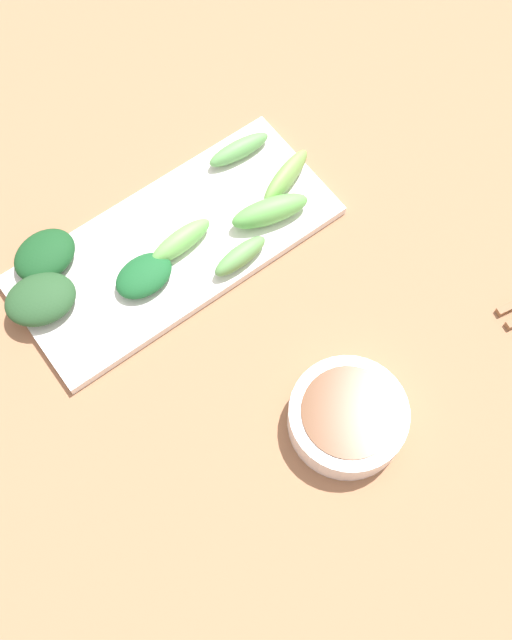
# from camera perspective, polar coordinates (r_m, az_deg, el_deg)

# --- Properties ---
(tabletop) EXTENTS (2.10, 2.10, 0.02)m
(tabletop) POSITION_cam_1_polar(r_m,az_deg,el_deg) (0.84, 0.12, -1.22)
(tabletop) COLOR #996A49
(tabletop) RESTS_ON ground
(sauce_bowl) EXTENTS (0.12, 0.12, 0.04)m
(sauce_bowl) POSITION_cam_1_polar(r_m,az_deg,el_deg) (0.79, 6.69, -7.03)
(sauce_bowl) COLOR white
(sauce_bowl) RESTS_ON tabletop
(serving_plate) EXTENTS (0.16, 0.36, 0.01)m
(serving_plate) POSITION_cam_1_polar(r_m,az_deg,el_deg) (0.88, -5.97, 5.43)
(serving_plate) COLOR white
(serving_plate) RESTS_ON tabletop
(broccoli_leafy_0) EXTENTS (0.08, 0.09, 0.03)m
(broccoli_leafy_0) POSITION_cam_1_polar(r_m,az_deg,el_deg) (0.85, -15.43, 1.47)
(broccoli_leafy_0) COLOR #264D28
(broccoli_leafy_0) RESTS_ON serving_plate
(broccoli_leafy_1) EXTENTS (0.07, 0.08, 0.03)m
(broccoli_leafy_1) POSITION_cam_1_polar(r_m,az_deg,el_deg) (0.87, -15.14, 4.59)
(broccoli_leafy_1) COLOR #174720
(broccoli_leafy_1) RESTS_ON serving_plate
(broccoli_stalk_2) EXTENTS (0.05, 0.09, 0.03)m
(broccoli_stalk_2) POSITION_cam_1_polar(r_m,az_deg,el_deg) (0.89, 2.18, 10.38)
(broccoli_stalk_2) COLOR #77AC52
(broccoli_stalk_2) RESTS_ON serving_plate
(broccoli_stalk_3) EXTENTS (0.03, 0.07, 0.03)m
(broccoli_stalk_3) POSITION_cam_1_polar(r_m,az_deg,el_deg) (0.84, -1.16, 4.68)
(broccoli_stalk_3) COLOR #619F53
(broccoli_stalk_3) RESTS_ON serving_plate
(broccoli_stalk_4) EXTENTS (0.05, 0.09, 0.03)m
(broccoli_stalk_4) POSITION_cam_1_polar(r_m,az_deg,el_deg) (0.87, 1.02, 7.94)
(broccoli_stalk_4) COLOR #61B151
(broccoli_stalk_4) RESTS_ON serving_plate
(broccoli_stalk_5) EXTENTS (0.03, 0.08, 0.03)m
(broccoli_stalk_5) POSITION_cam_1_polar(r_m,az_deg,el_deg) (0.86, -5.51, 5.74)
(broccoli_stalk_5) COLOR #6DBC57
(broccoli_stalk_5) RESTS_ON serving_plate
(broccoli_stalk_6) EXTENTS (0.03, 0.08, 0.02)m
(broccoli_stalk_6) POSITION_cam_1_polar(r_m,az_deg,el_deg) (0.92, -1.25, 12.31)
(broccoli_stalk_6) COLOR #5F9F55
(broccoli_stalk_6) RESTS_ON serving_plate
(broccoli_leafy_7) EXTENTS (0.05, 0.07, 0.02)m
(broccoli_leafy_7) POSITION_cam_1_polar(r_m,az_deg,el_deg) (0.84, -8.17, 3.21)
(broccoli_leafy_7) COLOR #19592A
(broccoli_leafy_7) RESTS_ON serving_plate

